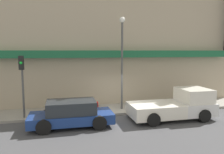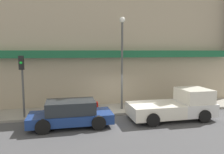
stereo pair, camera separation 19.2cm
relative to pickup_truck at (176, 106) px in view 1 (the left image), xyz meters
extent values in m
plane|color=#424244|center=(-3.00, 1.29, -0.79)|extent=(80.00, 80.00, 0.00)
cube|color=gray|center=(-3.00, 2.57, -0.71)|extent=(36.00, 2.56, 0.15)
cube|color=tan|center=(-3.00, 5.35, 3.97)|extent=(19.80, 3.00, 9.53)
cube|color=#195B38|center=(-3.00, 3.55, 3.06)|extent=(18.22, 0.60, 0.50)
cube|color=silver|center=(1.15, 0.00, -0.18)|extent=(2.02, 2.08, 0.74)
cube|color=silver|center=(1.15, 0.00, 0.60)|extent=(1.72, 1.91, 0.81)
cube|color=silver|center=(-1.38, 0.00, -0.18)|extent=(3.04, 2.08, 0.74)
cylinder|color=black|center=(1.20, 1.04, -0.42)|extent=(0.75, 0.22, 0.75)
cylinder|color=black|center=(1.20, -1.04, -0.42)|extent=(0.75, 0.22, 0.75)
cylinder|color=black|center=(-1.94, 1.04, -0.42)|extent=(0.75, 0.22, 0.75)
cylinder|color=black|center=(-1.94, -1.04, -0.42)|extent=(0.75, 0.22, 0.75)
cube|color=navy|center=(-6.25, 0.00, -0.31)|extent=(4.46, 1.80, 0.51)
cube|color=#23282D|center=(-6.25, 0.00, 0.29)|extent=(2.59, 1.62, 0.68)
cylinder|color=black|center=(-4.87, 0.90, -0.42)|extent=(0.75, 0.22, 0.75)
cylinder|color=black|center=(-4.87, -0.90, -0.42)|extent=(0.75, 0.22, 0.75)
cylinder|color=black|center=(-7.63, 0.90, -0.42)|extent=(0.75, 0.22, 0.75)
cylinder|color=black|center=(-7.63, -0.90, -0.42)|extent=(0.75, 0.22, 0.75)
cylinder|color=red|center=(-4.57, 1.73, -0.35)|extent=(0.17, 0.17, 0.58)
sphere|color=red|center=(-4.57, 1.73, 0.02)|extent=(0.16, 0.16, 0.16)
cylinder|color=#4C4C4C|center=(-2.78, 2.29, 2.24)|extent=(0.14, 0.14, 5.74)
sphere|color=silver|center=(-2.78, 2.29, 5.29)|extent=(0.36, 0.36, 0.36)
cylinder|color=#4C4C4C|center=(-8.93, 1.75, 1.19)|extent=(0.12, 0.12, 3.65)
cube|color=black|center=(-8.93, 1.59, 2.61)|extent=(0.28, 0.20, 0.80)
sphere|color=green|center=(-8.93, 1.47, 2.61)|extent=(0.16, 0.16, 0.16)
camera|label=1|loc=(-6.72, -11.65, 3.28)|focal=35.00mm
camera|label=2|loc=(-6.53, -11.69, 3.28)|focal=35.00mm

